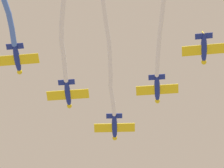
{
  "coord_description": "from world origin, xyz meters",
  "views": [
    {
      "loc": [
        -32.38,
        -16.64,
        7.53
      ],
      "look_at": [
        -8.62,
        0.84,
        74.88
      ],
      "focal_mm": 63.95,
      "sensor_mm": 36.0,
      "label": 1
    }
  ],
  "objects_px": {
    "airplane_slot": "(17,59)",
    "airplane_trail": "(204,49)",
    "airplane_left_wing": "(68,94)",
    "airplane_lead": "(115,127)",
    "airplane_right_wing": "(157,89)"
  },
  "relations": [
    {
      "from": "airplane_slot",
      "to": "airplane_lead",
      "type": "bearing_deg",
      "value": -46.35
    },
    {
      "from": "airplane_lead",
      "to": "airplane_trail",
      "type": "distance_m",
      "value": 22.46
    },
    {
      "from": "airplane_lead",
      "to": "airplane_trail",
      "type": "bearing_deg",
      "value": -133.68
    },
    {
      "from": "airplane_left_wing",
      "to": "airplane_right_wing",
      "type": "xyz_separation_m",
      "value": [
        9.15,
        -13.96,
        0.3
      ]
    },
    {
      "from": "airplane_lead",
      "to": "airplane_right_wing",
      "type": "xyz_separation_m",
      "value": [
        -1.7,
        -11.1,
        0.3
      ]
    },
    {
      "from": "airplane_left_wing",
      "to": "airplane_trail",
      "type": "bearing_deg",
      "value": -105.7
    },
    {
      "from": "airplane_left_wing",
      "to": "airplane_slot",
      "type": "xyz_separation_m",
      "value": [
        -10.85,
        2.86,
        -0.3
      ]
    },
    {
      "from": "airplane_right_wing",
      "to": "airplane_slot",
      "type": "relative_size",
      "value": 1.0
    },
    {
      "from": "airplane_lead",
      "to": "airplane_slot",
      "type": "relative_size",
      "value": 0.98
    },
    {
      "from": "airplane_left_wing",
      "to": "airplane_right_wing",
      "type": "bearing_deg",
      "value": -89.0
    },
    {
      "from": "airplane_slot",
      "to": "airplane_trail",
      "type": "height_order",
      "value": "airplane_trail"
    },
    {
      "from": "airplane_slot",
      "to": "airplane_trail",
      "type": "xyz_separation_m",
      "value": [
        18.3,
        -27.91,
        0.3
      ]
    },
    {
      "from": "airplane_lead",
      "to": "airplane_slot",
      "type": "height_order",
      "value": "airplane_lead"
    },
    {
      "from": "airplane_right_wing",
      "to": "airplane_trail",
      "type": "bearing_deg",
      "value": -131.12
    },
    {
      "from": "airplane_lead",
      "to": "airplane_slot",
      "type": "bearing_deg",
      "value": 130.29
    }
  ]
}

